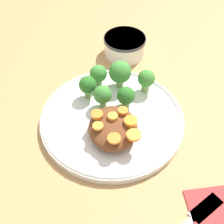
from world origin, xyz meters
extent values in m
plane|color=tan|center=(0.00, 0.00, 0.00)|extent=(4.00, 4.00, 0.00)
cylinder|color=silver|center=(0.00, 0.00, 0.01)|extent=(0.29, 0.29, 0.01)
torus|color=silver|center=(0.00, 0.00, 0.01)|extent=(0.28, 0.28, 0.01)
cylinder|color=white|center=(0.04, 0.22, 0.02)|extent=(0.10, 0.10, 0.05)
cylinder|color=#333338|center=(0.04, 0.22, 0.04)|extent=(0.10, 0.10, 0.01)
cylinder|color=white|center=(0.04, 0.22, 0.04)|extent=(0.08, 0.08, 0.01)
ellipsoid|color=brown|center=(0.00, -0.04, 0.03)|extent=(0.09, 0.11, 0.04)
cylinder|color=#7FA85B|center=(-0.02, 0.03, 0.03)|extent=(0.01, 0.01, 0.02)
sphere|color=#3D8433|center=(-0.02, 0.03, 0.05)|extent=(0.04, 0.04, 0.04)
cylinder|color=#759E51|center=(-0.05, 0.06, 0.03)|extent=(0.01, 0.01, 0.02)
sphere|color=#286B23|center=(-0.05, 0.06, 0.05)|extent=(0.04, 0.04, 0.04)
cylinder|color=#759E51|center=(0.02, 0.09, 0.03)|extent=(0.02, 0.02, 0.03)
sphere|color=#3D8433|center=(0.02, 0.09, 0.05)|extent=(0.05, 0.05, 0.05)
cylinder|color=#7FA85B|center=(0.03, 0.03, 0.02)|extent=(0.02, 0.02, 0.02)
sphere|color=#286B23|center=(0.03, 0.03, 0.04)|extent=(0.04, 0.04, 0.04)
cylinder|color=#7FA85B|center=(0.08, 0.07, 0.03)|extent=(0.02, 0.02, 0.02)
sphere|color=#3D8433|center=(0.08, 0.07, 0.05)|extent=(0.04, 0.04, 0.04)
cylinder|color=#7FA85B|center=(-0.02, 0.10, 0.02)|extent=(0.01, 0.01, 0.02)
sphere|color=#3D8433|center=(-0.02, 0.10, 0.04)|extent=(0.04, 0.04, 0.04)
cylinder|color=orange|center=(-0.03, -0.05, 0.05)|extent=(0.02, 0.02, 0.00)
cylinder|color=orange|center=(0.03, -0.05, 0.05)|extent=(0.02, 0.02, 0.01)
cylinder|color=orange|center=(0.02, -0.02, 0.05)|extent=(0.02, 0.02, 0.01)
cylinder|color=orange|center=(0.03, -0.08, 0.05)|extent=(0.03, 0.03, 0.01)
cylinder|color=orange|center=(0.00, -0.03, 0.05)|extent=(0.02, 0.02, 0.01)
cylinder|color=orange|center=(-0.03, -0.03, 0.05)|extent=(0.02, 0.02, 0.01)
cylinder|color=orange|center=(0.00, -0.08, 0.05)|extent=(0.02, 0.02, 0.00)
cube|color=#B7B7B7|center=(0.14, -0.19, 0.00)|extent=(0.06, 0.05, 0.01)
cube|color=#B73333|center=(0.17, -0.19, 0.00)|extent=(0.12, 0.08, 0.01)
camera|label=1|loc=(-0.02, -0.41, 0.48)|focal=50.00mm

